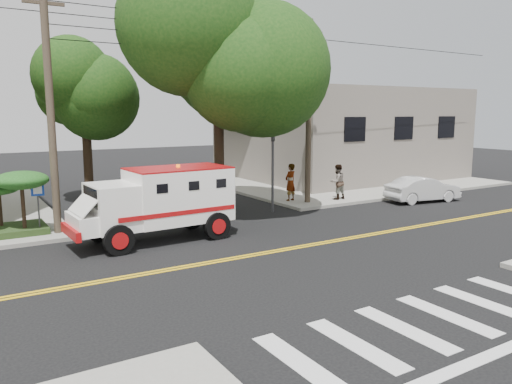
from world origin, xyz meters
TOP-DOWN VIEW (x-y plane):
  - ground at (0.00, 0.00)m, footprint 100.00×100.00m
  - sidewalk_ne at (13.50, 13.50)m, footprint 17.00×17.00m
  - building_right at (15.00, 14.00)m, footprint 14.00×12.00m
  - utility_pole_left at (-5.60, 6.00)m, footprint 0.28×0.28m
  - utility_pole_right at (6.30, 6.20)m, footprint 0.28×0.28m
  - tree_main at (1.94, 6.21)m, footprint 6.08×5.70m
  - tree_left at (-2.68, 11.79)m, footprint 4.48×4.20m
  - tree_right at (8.84, 15.77)m, footprint 4.80×4.50m
  - traffic_signal at (3.80, 5.60)m, footprint 0.15×0.18m
  - accessibility_sign at (-6.20, 6.17)m, footprint 0.45×0.10m
  - armored_truck at (-2.51, 3.42)m, footprint 5.86×2.56m
  - parked_sedan at (11.98, 3.80)m, footprint 4.15×2.00m
  - pedestrian_a at (5.80, 6.98)m, footprint 0.79×0.63m
  - pedestrian_b at (8.09, 6.03)m, footprint 0.89×0.69m

SIDE VIEW (x-z plane):
  - ground at x=0.00m, z-range 0.00..0.00m
  - sidewalk_ne at x=13.50m, z-range 0.00..0.15m
  - parked_sedan at x=11.98m, z-range 0.00..1.31m
  - pedestrian_b at x=8.09m, z-range 0.15..1.97m
  - pedestrian_a at x=5.80m, z-range 0.15..2.04m
  - accessibility_sign at x=-6.20m, z-range 0.35..2.38m
  - armored_truck at x=-2.51m, z-range 0.18..2.81m
  - traffic_signal at x=3.80m, z-range 0.43..4.03m
  - building_right at x=15.00m, z-range 0.15..6.15m
  - utility_pole_left at x=-5.60m, z-range 0.00..9.00m
  - utility_pole_right at x=6.30m, z-range 0.00..9.00m
  - tree_left at x=-2.68m, z-range 1.88..9.58m
  - tree_right at x=8.84m, z-range 1.99..10.19m
  - tree_main at x=1.94m, z-range 2.27..12.12m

